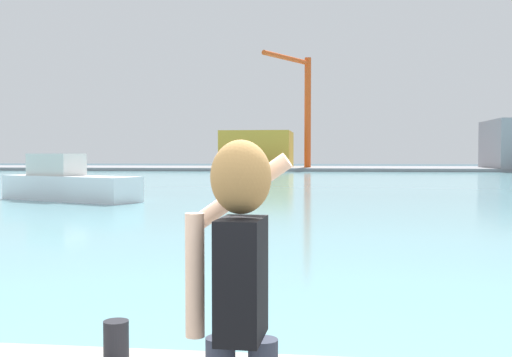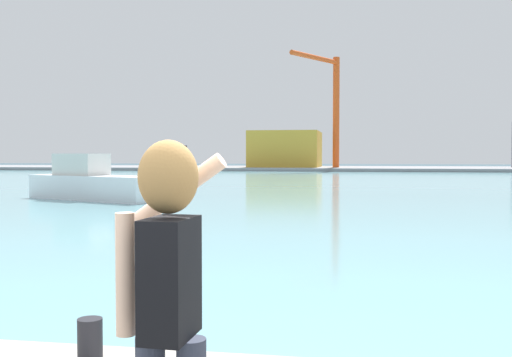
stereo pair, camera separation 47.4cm
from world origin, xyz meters
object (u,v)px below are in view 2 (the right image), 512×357
at_px(person_photographer, 168,285).
at_px(port_crane, 331,99).
at_px(warehouse_left, 286,149).
at_px(harbor_bollard, 90,340).
at_px(boat_moored, 92,183).

xyz_separation_m(person_photographer, port_crane, (-3.60, 88.15, 9.09)).
xyz_separation_m(person_photographer, warehouse_left, (-10.95, 92.43, 1.60)).
height_order(harbor_bollard, boat_moored, boat_moored).
bearing_deg(boat_moored, warehouse_left, 111.87).
distance_m(person_photographer, port_crane, 88.69).
xyz_separation_m(person_photographer, boat_moored, (-12.89, 26.40, -0.84)).
height_order(person_photographer, harbor_bollard, person_photographer).
relative_size(person_photographer, harbor_bollard, 5.00).
distance_m(boat_moored, port_crane, 63.23).
height_order(person_photographer, warehouse_left, warehouse_left).
height_order(boat_moored, port_crane, port_crane).
relative_size(person_photographer, boat_moored, 0.21).
bearing_deg(harbor_bollard, boat_moored, 115.31).
relative_size(harbor_bollard, warehouse_left, 0.03).
relative_size(harbor_bollard, port_crane, 0.02).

